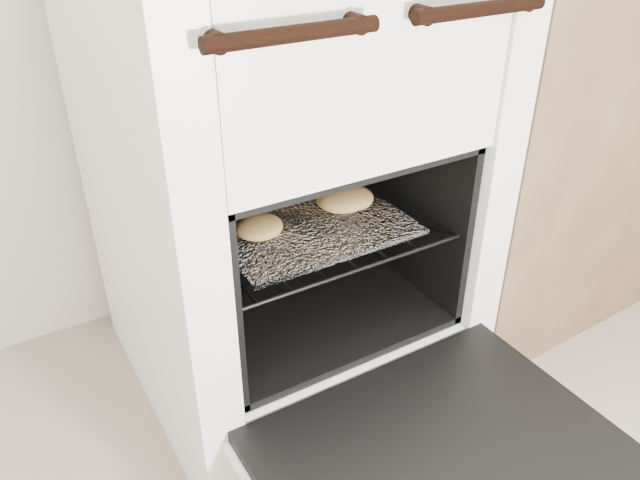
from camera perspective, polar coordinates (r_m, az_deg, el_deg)
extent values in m
cube|color=white|center=(1.28, -3.99, 5.88)|extent=(0.64, 0.69, 0.99)
cylinder|color=black|center=(0.79, -2.37, 18.32)|extent=(0.24, 0.02, 0.02)
cylinder|color=black|center=(0.96, 14.51, 19.75)|extent=(0.24, 0.02, 0.02)
cube|color=black|center=(1.07, 11.33, -18.92)|extent=(0.56, 0.43, 0.03)
cube|color=white|center=(1.08, 11.22, -19.59)|extent=(0.58, 0.45, 0.02)
cylinder|color=black|center=(1.16, -12.10, -0.89)|extent=(0.01, 0.45, 0.01)
cylinder|color=black|center=(1.35, 6.59, 4.38)|extent=(0.01, 0.45, 0.01)
cylinder|color=black|center=(1.08, 3.53, -2.74)|extent=(0.46, 0.01, 0.01)
cylinder|color=black|center=(1.41, -6.34, 5.56)|extent=(0.46, 0.01, 0.01)
cylinder|color=black|center=(1.17, -10.38, -0.40)|extent=(0.01, 0.43, 0.01)
cylinder|color=black|center=(1.19, -7.50, 0.42)|extent=(0.01, 0.43, 0.01)
cylinder|color=black|center=(1.21, -4.72, 1.21)|extent=(0.01, 0.43, 0.01)
cylinder|color=black|center=(1.23, -2.05, 1.97)|extent=(0.01, 0.43, 0.01)
cylinder|color=black|center=(1.26, 0.51, 2.69)|extent=(0.01, 0.43, 0.01)
cylinder|color=black|center=(1.29, 2.95, 3.37)|extent=(0.01, 0.43, 0.01)
cylinder|color=black|center=(1.33, 5.28, 4.02)|extent=(0.01, 0.43, 0.01)
cube|color=silver|center=(1.21, -1.56, 1.82)|extent=(0.37, 0.32, 0.01)
ellipsoid|color=tan|center=(1.24, 1.96, 3.75)|extent=(0.14, 0.14, 0.04)
ellipsoid|color=tan|center=(1.25, 2.74, 3.89)|extent=(0.12, 0.12, 0.04)
ellipsoid|color=tan|center=(1.15, -5.66, 1.24)|extent=(0.12, 0.12, 0.04)
ellipsoid|color=tan|center=(1.26, -4.08, 4.36)|extent=(0.14, 0.14, 0.04)
cube|color=brown|center=(1.79, 20.21, 10.76)|extent=(0.97, 0.67, 0.94)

